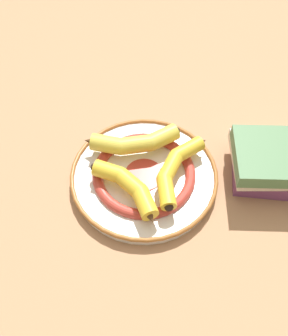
% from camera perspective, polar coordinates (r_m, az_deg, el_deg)
% --- Properties ---
extents(ground_plane, '(2.80, 2.80, 0.00)m').
position_cam_1_polar(ground_plane, '(0.84, 0.45, -1.75)').
color(ground_plane, '#A87A56').
extents(decorative_bowl, '(0.31, 0.31, 0.03)m').
position_cam_1_polar(decorative_bowl, '(0.83, 0.00, -0.94)').
color(decorative_bowl, white).
rests_on(decorative_bowl, ground_plane).
extents(banana_a, '(0.12, 0.18, 0.03)m').
position_cam_1_polar(banana_a, '(0.80, 4.62, 0.02)').
color(banana_a, gold).
rests_on(banana_a, decorative_bowl).
extents(banana_b, '(0.13, 0.15, 0.03)m').
position_cam_1_polar(banana_b, '(0.77, -2.20, -2.74)').
color(banana_b, gold).
rests_on(banana_b, decorative_bowl).
extents(banana_c, '(0.21, 0.07, 0.04)m').
position_cam_1_polar(banana_c, '(0.84, -1.55, 3.74)').
color(banana_c, gold).
rests_on(banana_c, decorative_bowl).
extents(book_stack, '(0.22, 0.17, 0.09)m').
position_cam_1_polar(book_stack, '(0.86, 19.71, 0.72)').
color(book_stack, '#753D70').
rests_on(book_stack, ground_plane).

